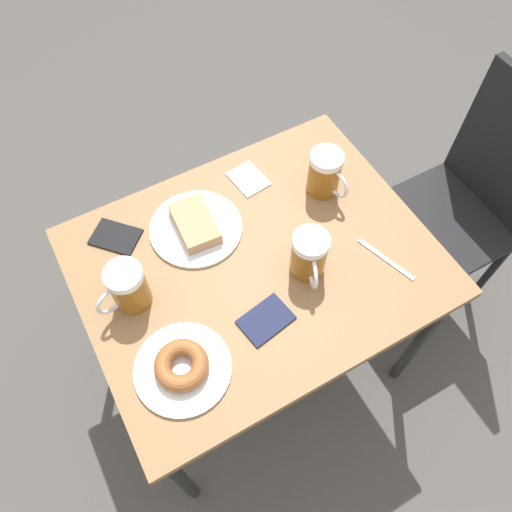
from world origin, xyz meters
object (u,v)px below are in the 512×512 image
object	(u,v)px
plate_with_donut	(182,367)
beer_mug_left	(309,255)
napkin_folded	(248,179)
beer_mug_center	(325,173)
beer_mug_right	(128,287)
passport_far_edge	(116,237)
plate_with_cake	(196,226)
passport_near_edge	(266,320)
fork	(386,259)
chair	(475,193)

from	to	relation	value
plate_with_donut	beer_mug_left	world-z (taller)	beer_mug_left
napkin_folded	beer_mug_center	bearing A→B (deg)	51.72
beer_mug_right	passport_far_edge	world-z (taller)	beer_mug_right
plate_with_cake	beer_mug_left	xyz separation A→B (m)	(0.25, 0.20, 0.05)
passport_near_edge	plate_with_cake	bearing A→B (deg)	-174.30
beer_mug_center	passport_near_edge	distance (m)	0.45
beer_mug_center	fork	xyz separation A→B (m)	(0.28, 0.02, -0.07)
plate_with_donut	napkin_folded	world-z (taller)	plate_with_donut
plate_with_cake	beer_mug_center	size ratio (longest dim) A/B	1.82
beer_mug_left	beer_mug_center	xyz separation A→B (m)	(-0.20, 0.18, 0.00)
plate_with_donut	beer_mug_center	distance (m)	0.65
beer_mug_right	napkin_folded	distance (m)	0.49
beer_mug_center	passport_near_edge	size ratio (longest dim) A/B	1.00
plate_with_cake	fork	distance (m)	0.52
plate_with_donut	passport_near_edge	bearing A→B (deg)	93.33
passport_far_edge	napkin_folded	bearing A→B (deg)	90.29
beer_mug_left	napkin_folded	size ratio (longest dim) A/B	1.13
plate_with_donut	fork	bearing A→B (deg)	90.94
beer_mug_left	fork	bearing A→B (deg)	68.31
chair	passport_near_edge	size ratio (longest dim) A/B	6.69
plate_with_donut	passport_far_edge	xyz separation A→B (m)	(-0.42, -0.00, -0.02)
chair	beer_mug_left	bearing A→B (deg)	-86.10
plate_with_cake	beer_mug_left	distance (m)	0.33
passport_far_edge	fork	bearing A→B (deg)	55.32
plate_with_donut	passport_near_edge	distance (m)	0.23
plate_with_donut	beer_mug_left	bearing A→B (deg)	102.53
chair	plate_with_cake	size ratio (longest dim) A/B	3.66
beer_mug_right	passport_far_edge	bearing A→B (deg)	171.73
chair	passport_far_edge	size ratio (longest dim) A/B	6.12
passport_far_edge	beer_mug_center	bearing A→B (deg)	77.18
chair	beer_mug_right	xyz separation A→B (m)	(-0.10, -1.13, 0.23)
passport_far_edge	chair	bearing A→B (deg)	74.96
fork	beer_mug_center	bearing A→B (deg)	-176.63
chair	fork	distance (m)	0.54
plate_with_donut	plate_with_cake	bearing A→B (deg)	149.96
plate_with_cake	beer_mug_right	world-z (taller)	beer_mug_right
passport_near_edge	passport_far_edge	xyz separation A→B (m)	(-0.41, -0.24, 0.00)
napkin_folded	fork	world-z (taller)	same
chair	passport_far_edge	xyz separation A→B (m)	(-0.30, -1.10, 0.16)
plate_with_donut	fork	world-z (taller)	plate_with_donut
beer_mug_left	fork	size ratio (longest dim) A/B	0.79
plate_with_cake	plate_with_donut	world-z (taller)	plate_with_donut
plate_with_cake	passport_far_edge	xyz separation A→B (m)	(-0.08, -0.20, -0.01)
passport_far_edge	beer_mug_left	bearing A→B (deg)	50.08
chair	plate_with_donut	distance (m)	1.12
chair	napkin_folded	distance (m)	0.76
chair	fork	size ratio (longest dim) A/B	5.36
beer_mug_right	passport_near_edge	xyz separation A→B (m)	(0.21, 0.26, -0.07)
fork	chair	bearing A→B (deg)	103.56
plate_with_cake	passport_near_edge	size ratio (longest dim) A/B	1.83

